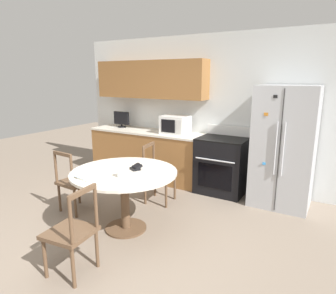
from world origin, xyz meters
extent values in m
plane|color=gray|center=(0.00, 0.00, 0.00)|extent=(14.00, 14.00, 0.00)
cube|color=silver|center=(0.00, 2.65, 1.30)|extent=(5.20, 0.10, 2.60)
cube|color=#936033|center=(-1.08, 2.43, 1.84)|extent=(2.24, 0.34, 0.68)
cube|color=#936033|center=(-1.08, 2.29, 0.43)|extent=(2.24, 0.62, 0.86)
cube|color=beige|center=(-1.08, 2.29, 0.88)|extent=(2.26, 0.64, 0.03)
cube|color=#B2B5BA|center=(1.39, 2.23, 0.89)|extent=(0.84, 0.69, 1.78)
cube|color=#333333|center=(1.39, 1.89, 0.89)|extent=(0.01, 0.01, 1.71)
cylinder|color=silver|center=(1.34, 1.87, 0.93)|extent=(0.02, 0.02, 0.75)
cylinder|color=silver|center=(1.44, 1.87, 0.93)|extent=(0.02, 0.02, 0.75)
cube|color=#338CD8|center=(1.20, 1.88, 0.70)|extent=(0.04, 0.01, 0.03)
cube|color=orange|center=(1.17, 1.88, 1.39)|extent=(0.05, 0.01, 0.04)
cube|color=black|center=(1.28, 1.88, 1.63)|extent=(0.05, 0.01, 0.04)
cube|color=black|center=(0.45, 2.26, 0.45)|extent=(0.78, 0.64, 0.90)
cube|color=black|center=(0.45, 1.94, 0.36)|extent=(0.56, 0.01, 0.40)
cylinder|color=silver|center=(0.45, 1.91, 0.63)|extent=(0.64, 0.02, 0.02)
cube|color=black|center=(0.45, 2.26, 0.91)|extent=(0.78, 0.64, 0.02)
cube|color=white|center=(0.45, 2.55, 1.00)|extent=(0.78, 0.06, 0.16)
cube|color=white|center=(-0.46, 2.29, 1.06)|extent=(0.47, 0.35, 0.32)
cube|color=black|center=(-0.51, 2.11, 1.06)|extent=(0.27, 0.01, 0.22)
cube|color=silver|center=(-0.30, 2.11, 1.06)|extent=(0.09, 0.01, 0.23)
cylinder|color=black|center=(-1.73, 2.35, 0.91)|extent=(0.16, 0.16, 0.02)
cylinder|color=black|center=(-1.73, 2.35, 0.94)|extent=(0.03, 0.03, 0.04)
cube|color=black|center=(-1.73, 2.35, 1.09)|extent=(0.35, 0.05, 0.25)
cylinder|color=beige|center=(-0.14, 0.43, 0.75)|extent=(1.30, 1.30, 0.03)
cylinder|color=brown|center=(-0.14, 0.43, 0.38)|extent=(0.11, 0.11, 0.71)
cylinder|color=brown|center=(-0.14, 0.43, 0.01)|extent=(0.52, 0.52, 0.03)
cube|color=brown|center=(-0.05, -0.52, 0.43)|extent=(0.46, 0.46, 0.04)
cylinder|color=brown|center=(-0.21, -0.71, 0.21)|extent=(0.04, 0.04, 0.41)
cylinder|color=brown|center=(-0.24, -0.37, 0.21)|extent=(0.04, 0.04, 0.41)
cylinder|color=brown|center=(0.14, -0.67, 0.21)|extent=(0.04, 0.04, 0.41)
cylinder|color=brown|center=(0.10, -0.33, 0.21)|extent=(0.04, 0.04, 0.41)
cylinder|color=brown|center=(0.15, -0.67, 0.68)|extent=(0.04, 0.04, 0.45)
cylinder|color=brown|center=(0.12, -0.33, 0.68)|extent=(0.04, 0.04, 0.45)
cube|color=brown|center=(0.13, -0.50, 0.88)|extent=(0.07, 0.35, 0.04)
cube|color=brown|center=(-0.22, 1.38, 0.43)|extent=(0.47, 0.47, 0.04)
cylinder|color=brown|center=(-0.07, 1.58, 0.21)|extent=(0.04, 0.04, 0.41)
cylinder|color=brown|center=(-0.02, 1.24, 0.21)|extent=(0.04, 0.04, 0.41)
cylinder|color=brown|center=(-0.41, 1.53, 0.21)|extent=(0.04, 0.04, 0.41)
cylinder|color=brown|center=(-0.37, 1.19, 0.21)|extent=(0.04, 0.04, 0.41)
cylinder|color=brown|center=(-0.43, 1.53, 0.68)|extent=(0.04, 0.04, 0.45)
cylinder|color=brown|center=(-0.38, 1.19, 0.68)|extent=(0.04, 0.04, 0.45)
cube|color=brown|center=(-0.40, 1.36, 0.88)|extent=(0.08, 0.35, 0.04)
cube|color=brown|center=(-1.09, 0.52, 0.43)|extent=(0.45, 0.45, 0.04)
cylinder|color=brown|center=(-1.25, 0.70, 0.21)|extent=(0.04, 0.04, 0.41)
cylinder|color=brown|center=(-0.91, 0.68, 0.21)|extent=(0.04, 0.04, 0.41)
cylinder|color=brown|center=(-1.28, 0.36, 0.21)|extent=(0.04, 0.04, 0.41)
cylinder|color=brown|center=(-0.93, 0.33, 0.21)|extent=(0.04, 0.04, 0.41)
cylinder|color=brown|center=(-1.28, 0.34, 0.68)|extent=(0.04, 0.04, 0.45)
cylinder|color=brown|center=(-0.93, 0.32, 0.68)|extent=(0.04, 0.04, 0.45)
cube|color=brown|center=(-1.11, 0.33, 0.88)|extent=(0.35, 0.06, 0.04)
cylinder|color=silver|center=(-0.03, 0.25, 0.82)|extent=(0.10, 0.10, 0.09)
cylinder|color=beige|center=(-0.03, 0.25, 0.80)|extent=(0.08, 0.08, 0.05)
cube|color=black|center=(-0.06, 0.54, 0.78)|extent=(0.15, 0.14, 0.03)
cube|color=black|center=(-0.04, 0.57, 0.81)|extent=(0.15, 0.14, 0.06)
cube|color=white|center=(-0.34, 0.07, 0.77)|extent=(0.30, 0.35, 0.01)
cube|color=beige|center=(-0.34, 0.07, 0.78)|extent=(0.28, 0.34, 0.01)
cube|color=silver|center=(-0.34, 0.07, 0.79)|extent=(0.26, 0.33, 0.01)
camera|label=1|loc=(2.09, -2.29, 1.89)|focal=32.00mm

